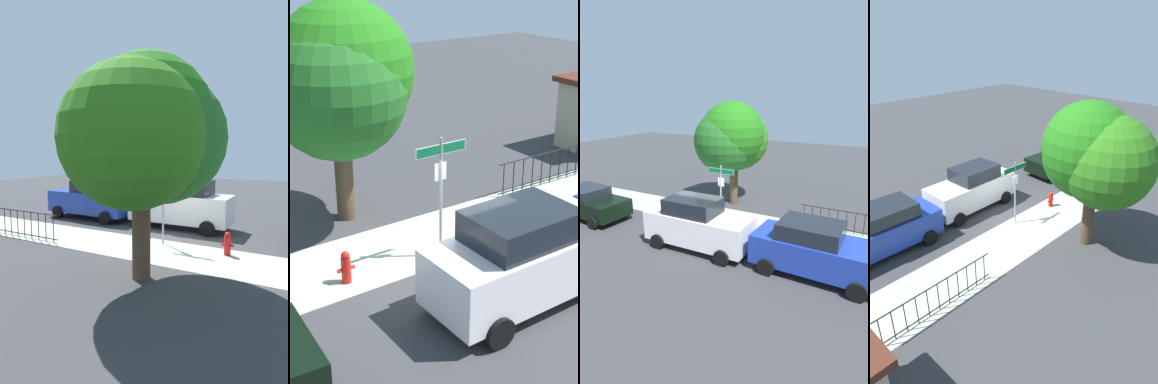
# 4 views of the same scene
# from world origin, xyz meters

# --- Properties ---
(ground_plane) EXTENTS (60.00, 60.00, 0.00)m
(ground_plane) POSITION_xyz_m (0.00, 0.00, 0.00)
(ground_plane) COLOR #38383A
(sidewalk_strip) EXTENTS (24.00, 2.60, 0.00)m
(sidewalk_strip) POSITION_xyz_m (2.00, 1.30, 0.00)
(sidewalk_strip) COLOR #A6AF9E
(sidewalk_strip) RESTS_ON ground_plane
(street_sign) EXTENTS (1.38, 0.07, 3.03)m
(street_sign) POSITION_xyz_m (0.35, 0.40, 2.12)
(street_sign) COLOR #9EA0A5
(street_sign) RESTS_ON ground_plane
(shade_tree) EXTENTS (3.85, 4.66, 5.94)m
(shade_tree) POSITION_xyz_m (-0.67, 3.58, 3.87)
(shade_tree) COLOR #4F3A28
(shade_tree) RESTS_ON ground_plane
(car_white) EXTENTS (4.49, 2.00, 2.17)m
(car_white) POSITION_xyz_m (0.69, -2.21, 1.07)
(car_white) COLOR white
(car_white) RESTS_ON ground_plane
(iron_fence) EXTENTS (4.35, 0.04, 1.07)m
(iron_fence) POSITION_xyz_m (5.99, 2.30, 0.56)
(iron_fence) COLOR black
(iron_fence) RESTS_ON ground_plane
(fire_hydrant) EXTENTS (0.42, 0.22, 0.78)m
(fire_hydrant) POSITION_xyz_m (-2.11, 0.60, 0.38)
(fire_hydrant) COLOR red
(fire_hydrant) RESTS_ON ground_plane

